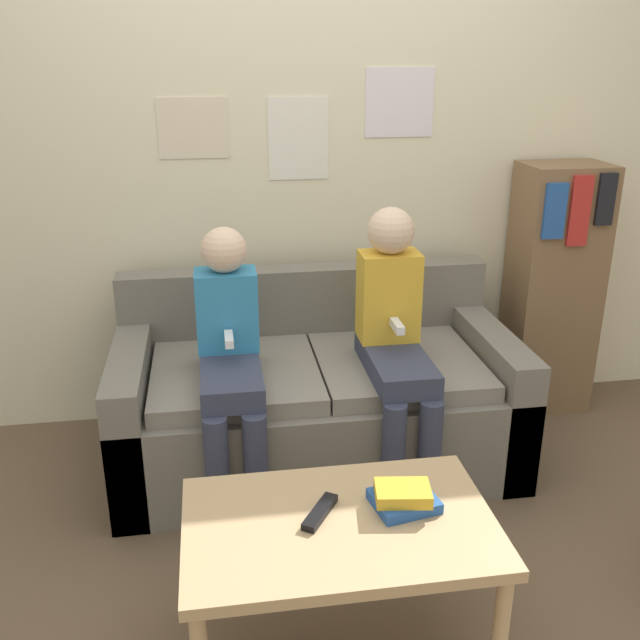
# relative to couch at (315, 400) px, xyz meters

# --- Properties ---
(ground_plane) EXTENTS (10.00, 10.00, 0.00)m
(ground_plane) POSITION_rel_couch_xyz_m (0.00, -0.54, -0.27)
(ground_plane) COLOR brown
(wall_back) EXTENTS (8.00, 0.06, 2.60)m
(wall_back) POSITION_rel_couch_xyz_m (0.00, 0.52, 1.03)
(wall_back) COLOR beige
(wall_back) RESTS_ON ground_plane
(couch) EXTENTS (1.67, 0.85, 0.78)m
(couch) POSITION_rel_couch_xyz_m (0.00, 0.00, 0.00)
(couch) COLOR #6B665B
(couch) RESTS_ON ground_plane
(coffee_table) EXTENTS (0.88, 0.56, 0.45)m
(coffee_table) POSITION_rel_couch_xyz_m (-0.09, -1.09, 0.13)
(coffee_table) COLOR tan
(coffee_table) RESTS_ON ground_plane
(person_left) EXTENTS (0.24, 0.58, 1.07)m
(person_left) POSITION_rel_couch_xyz_m (-0.36, -0.20, 0.33)
(person_left) COLOR #33384C
(person_left) RESTS_ON ground_plane
(person_right) EXTENTS (0.24, 0.58, 1.12)m
(person_right) POSITION_rel_couch_xyz_m (0.29, -0.19, 0.36)
(person_right) COLOR #33384C
(person_right) RESTS_ON ground_plane
(tv_remote) EXTENTS (0.13, 0.16, 0.02)m
(tv_remote) POSITION_rel_couch_xyz_m (-0.15, -1.05, 0.19)
(tv_remote) COLOR black
(tv_remote) RESTS_ON coffee_table
(book_stack) EXTENTS (0.20, 0.18, 0.07)m
(book_stack) POSITION_rel_couch_xyz_m (0.10, -1.05, 0.21)
(book_stack) COLOR #23519E
(book_stack) RESTS_ON coffee_table
(bookshelf) EXTENTS (0.39, 0.31, 1.21)m
(bookshelf) POSITION_rel_couch_xyz_m (1.21, 0.32, 0.34)
(bookshelf) COLOR brown
(bookshelf) RESTS_ON ground_plane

